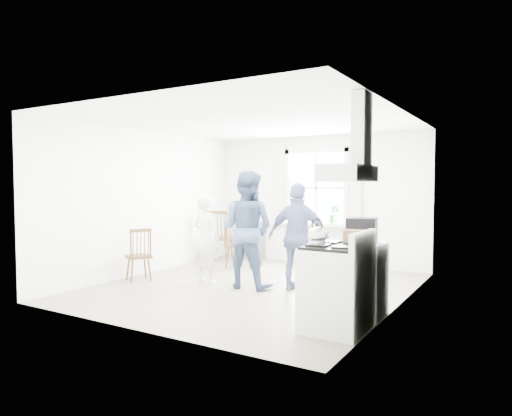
{
  "coord_description": "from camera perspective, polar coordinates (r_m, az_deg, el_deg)",
  "views": [
    {
      "loc": [
        3.71,
        -6.09,
        1.62
      ],
      "look_at": [
        -0.07,
        0.2,
        1.24
      ],
      "focal_mm": 32.0,
      "sensor_mm": 36.0,
      "label": 1
    }
  ],
  "objects": [
    {
      "name": "room_shell",
      "position": [
        7.14,
        -0.36,
        0.41
      ],
      "size": [
        4.62,
        5.12,
        2.64
      ],
      "color": "gray",
      "rests_on": "ground"
    },
    {
      "name": "window_assembly",
      "position": [
        9.31,
        7.5,
        1.99
      ],
      "size": [
        1.88,
        0.24,
        1.7
      ],
      "color": "white",
      "rests_on": "room_shell"
    },
    {
      "name": "range_hood",
      "position": [
        5.02,
        11.97,
        6.11
      ],
      "size": [
        0.45,
        0.76,
        0.94
      ],
      "color": "silver",
      "rests_on": "room_shell"
    },
    {
      "name": "shelf_unit",
      "position": [
        9.92,
        -0.27,
        -4.08
      ],
      "size": [
        0.4,
        0.3,
        0.8
      ],
      "primitive_type": "cube",
      "color": "slate",
      "rests_on": "ground"
    },
    {
      "name": "gas_stove",
      "position": [
        5.2,
        10.1,
        -9.7
      ],
      "size": [
        0.68,
        0.76,
        1.12
      ],
      "color": "white",
      "rests_on": "ground"
    },
    {
      "name": "kettle",
      "position": [
        5.07,
        7.62,
        -3.53
      ],
      "size": [
        0.21,
        0.21,
        0.3
      ],
      "color": "silver",
      "rests_on": "gas_stove"
    },
    {
      "name": "low_cabinet",
      "position": [
        5.83,
        13.23,
        -8.69
      ],
      "size": [
        0.5,
        0.55,
        0.9
      ],
      "primitive_type": "cube",
      "color": "silver",
      "rests_on": "ground"
    },
    {
      "name": "stereo_stack",
      "position": [
        5.75,
        13.09,
        -2.74
      ],
      "size": [
        0.4,
        0.37,
        0.31
      ],
      "color": "black",
      "rests_on": "low_cabinet"
    },
    {
      "name": "cardboard_box",
      "position": [
        5.52,
        12.43,
        -3.64
      ],
      "size": [
        0.31,
        0.24,
        0.18
      ],
      "primitive_type": "cube",
      "rotation": [
        0.0,
        0.0,
        0.15
      ],
      "color": "#9C6E4B",
      "rests_on": "low_cabinet"
    },
    {
      "name": "windsor_chair_a",
      "position": [
        9.45,
        -4.67,
        -2.84
      ],
      "size": [
        0.55,
        0.54,
        1.09
      ],
      "color": "#472C16",
      "rests_on": "ground"
    },
    {
      "name": "windsor_chair_b",
      "position": [
        8.69,
        -2.79,
        -3.86
      ],
      "size": [
        0.51,
        0.51,
        0.96
      ],
      "color": "#472C16",
      "rests_on": "ground"
    },
    {
      "name": "windsor_chair_c",
      "position": [
        7.84,
        -14.31,
        -4.98
      ],
      "size": [
        0.51,
        0.51,
        0.9
      ],
      "color": "#472C16",
      "rests_on": "ground"
    },
    {
      "name": "person_left",
      "position": [
        7.5,
        -6.24,
        -3.86
      ],
      "size": [
        0.61,
        0.61,
        1.46
      ],
      "primitive_type": "imported",
      "rotation": [
        0.0,
        0.0,
        2.98
      ],
      "color": "white",
      "rests_on": "ground"
    },
    {
      "name": "person_mid",
      "position": [
        7.15,
        -1.14,
        -2.68
      ],
      "size": [
        0.94,
        0.94,
        1.83
      ],
      "primitive_type": "imported",
      "rotation": [
        0.0,
        0.0,
        3.2
      ],
      "color": "#43567D",
      "rests_on": "ground"
    },
    {
      "name": "person_right",
      "position": [
        6.97,
        5.31,
        -3.63
      ],
      "size": [
        1.06,
        1.06,
        1.64
      ],
      "primitive_type": "imported",
      "rotation": [
        0.0,
        0.0,
        3.25
      ],
      "color": "navy",
      "rests_on": "ground"
    },
    {
      "name": "potted_plant",
      "position": [
        9.09,
        9.69,
        -0.8
      ],
      "size": [
        0.23,
        0.23,
        0.36
      ],
      "primitive_type": "imported",
      "rotation": [
        0.0,
        0.0,
        0.19
      ],
      "color": "#327036",
      "rests_on": "window_assembly"
    }
  ]
}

